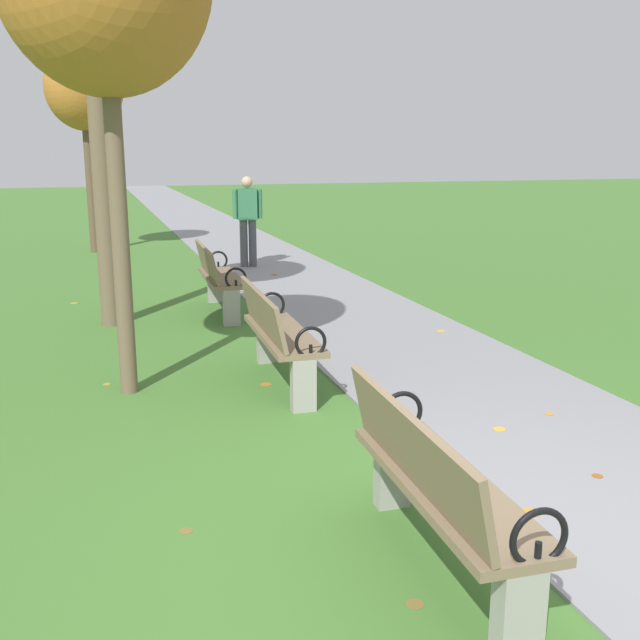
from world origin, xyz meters
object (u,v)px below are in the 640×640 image
object	(u,v)px
park_bench_1	(436,485)
tree_3	(84,90)
park_bench_3	(218,277)
pedestrian_walking	(248,216)
park_bench_2	(277,334)

from	to	relation	value
park_bench_1	tree_3	bearing A→B (deg)	96.44
park_bench_3	pedestrian_walking	size ratio (longest dim) A/B	1.00
park_bench_1	park_bench_3	xyz separation A→B (m)	(-0.00, 6.42, 0.00)
park_bench_3	tree_3	distance (m)	7.31
park_bench_2	park_bench_3	xyz separation A→B (m)	(-0.00, 3.17, 0.00)
tree_3	pedestrian_walking	xyz separation A→B (m)	(2.65, -2.98, -2.34)
park_bench_1	park_bench_3	distance (m)	6.42
park_bench_1	tree_3	distance (m)	13.40
park_bench_2	tree_3	world-z (taller)	tree_3
park_bench_1	tree_3	xyz separation A→B (m)	(-1.47, 13.02, 2.78)
park_bench_1	park_bench_3	size ratio (longest dim) A/B	1.00
park_bench_2	pedestrian_walking	world-z (taller)	pedestrian_walking
park_bench_1	park_bench_2	bearing A→B (deg)	90.00
park_bench_1	pedestrian_walking	bearing A→B (deg)	83.32
pedestrian_walking	park_bench_1	bearing A→B (deg)	-96.68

